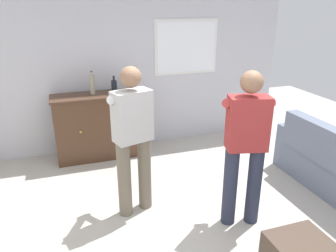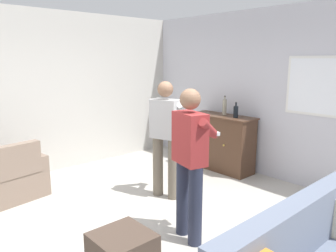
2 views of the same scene
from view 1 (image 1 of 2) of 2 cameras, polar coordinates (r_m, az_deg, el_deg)
ground at (r=3.52m, az=4.40°, el=-19.52°), size 10.40×10.40×0.00m
wall_back_with_window at (r=5.30m, az=-6.27°, el=11.27°), size 5.20×0.15×2.80m
sideboard_cabinet at (r=5.09m, az=-12.49°, el=-0.07°), size 1.22×0.49×1.00m
bottle_wine_green at (r=4.92m, az=-9.35°, el=6.78°), size 0.08×0.08×0.27m
bottle_liquor_amber at (r=4.95m, az=-13.05°, el=7.07°), size 0.07×0.07×0.34m
person_standing_left at (r=3.53m, az=-6.20°, el=-1.58°), size 0.54×0.52×1.68m
person_standing_right at (r=3.41m, az=13.37°, el=-2.91°), size 0.54×0.51×1.68m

